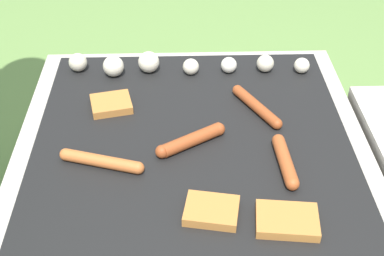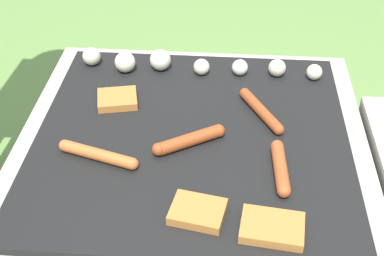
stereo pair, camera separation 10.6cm
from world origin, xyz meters
TOP-DOWN VIEW (x-y plane):
  - ground_plane at (0.00, 0.00)m, footprint 14.00×14.00m
  - grill at (0.00, 0.00)m, footprint 0.83×0.83m
  - sausage_mid_right at (0.20, -0.12)m, footprint 0.04×0.17m
  - sausage_mid_left at (-0.20, -0.10)m, footprint 0.19×0.08m
  - sausage_front_left at (0.16, 0.09)m, footprint 0.11×0.17m
  - sausage_front_center at (-0.00, -0.04)m, footprint 0.16×0.11m
  - bread_slice_right at (0.18, -0.28)m, footprint 0.13×0.10m
  - bread_slice_left at (-0.20, 0.12)m, footprint 0.11×0.11m
  - bread_slice_center at (0.03, -0.25)m, footprint 0.12×0.10m
  - mushroom_row at (-0.05, 0.28)m, footprint 0.66×0.08m

SIDE VIEW (x-z plane):
  - ground_plane at x=0.00m, z-range 0.00..0.00m
  - grill at x=0.00m, z-range 0.00..0.44m
  - bread_slice_left at x=-0.20m, z-range 0.44..0.46m
  - bread_slice_right at x=0.18m, z-range 0.44..0.46m
  - bread_slice_center at x=0.03m, z-range 0.44..0.46m
  - sausage_front_left at x=0.16m, z-range 0.44..0.47m
  - sausage_mid_left at x=-0.20m, z-range 0.44..0.47m
  - sausage_mid_right at x=0.20m, z-range 0.44..0.47m
  - sausage_front_center at x=0.00m, z-range 0.44..0.47m
  - mushroom_row at x=-0.05m, z-range 0.44..0.49m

